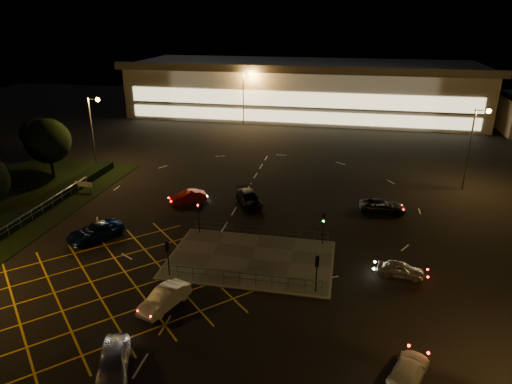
% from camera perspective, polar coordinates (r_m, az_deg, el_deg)
% --- Properties ---
extents(ground, '(180.00, 180.00, 0.00)m').
position_cam_1_polar(ground, '(42.74, -2.75, -6.89)').
color(ground, black).
rests_on(ground, ground).
extents(pedestrian_island, '(14.00, 9.00, 0.12)m').
position_cam_1_polar(pedestrian_island, '(40.61, -0.67, -8.41)').
color(pedestrian_island, '#4C4944').
rests_on(pedestrian_island, ground).
extents(grass_verge, '(18.00, 30.00, 0.08)m').
position_cam_1_polar(grass_verge, '(60.06, -28.12, -0.87)').
color(grass_verge, black).
rests_on(grass_verge, ground).
extents(hedge, '(2.00, 26.00, 1.00)m').
position_cam_1_polar(hedge, '(56.92, -24.28, -0.85)').
color(hedge, black).
rests_on(hedge, ground).
extents(supermarket, '(72.00, 26.50, 10.50)m').
position_cam_1_polar(supermarket, '(99.94, 5.98, 12.78)').
color(supermarket, beige).
rests_on(supermarket, ground).
extents(streetlight_nw, '(1.78, 0.56, 10.03)m').
position_cam_1_polar(streetlight_nw, '(65.08, -19.59, 8.09)').
color(streetlight_nw, slate).
rests_on(streetlight_nw, ground).
extents(streetlight_ne, '(1.78, 0.56, 10.03)m').
position_cam_1_polar(streetlight_ne, '(59.98, 25.69, 6.13)').
color(streetlight_ne, slate).
rests_on(streetlight_ne, ground).
extents(streetlight_far_left, '(1.78, 0.56, 10.03)m').
position_cam_1_polar(streetlight_far_left, '(87.60, -1.32, 12.48)').
color(streetlight_far_left, slate).
rests_on(streetlight_far_left, ground).
extents(streetlight_far_right, '(1.78, 0.56, 10.03)m').
position_cam_1_polar(streetlight_far_right, '(89.99, 25.20, 10.74)').
color(streetlight_far_right, slate).
rests_on(streetlight_far_right, ground).
extents(signal_sw, '(0.28, 0.30, 3.15)m').
position_cam_1_polar(signal_sw, '(37.77, -10.98, -7.29)').
color(signal_sw, black).
rests_on(signal_sw, pedestrian_island).
extents(signal_se, '(0.28, 0.30, 3.15)m').
position_cam_1_polar(signal_se, '(35.34, 7.62, -9.21)').
color(signal_se, black).
rests_on(signal_se, pedestrian_island).
extents(signal_nw, '(0.28, 0.30, 3.15)m').
position_cam_1_polar(signal_nw, '(44.45, -7.20, -2.48)').
color(signal_nw, black).
rests_on(signal_nw, pedestrian_island).
extents(signal_ne, '(0.28, 0.30, 3.15)m').
position_cam_1_polar(signal_ne, '(42.41, 8.42, -3.77)').
color(signal_ne, black).
rests_on(signal_ne, pedestrian_island).
extents(tree_c, '(5.76, 5.76, 7.84)m').
position_cam_1_polar(tree_c, '(64.61, -24.58, 5.81)').
color(tree_c, black).
rests_on(tree_c, ground).
extents(tree_d, '(4.68, 4.68, 6.37)m').
position_cam_1_polar(tree_d, '(73.00, -25.68, 6.50)').
color(tree_d, black).
rests_on(tree_d, ground).
extents(car_near_silver, '(3.31, 4.86, 1.54)m').
position_cam_1_polar(car_near_silver, '(30.52, -17.39, -19.51)').
color(car_near_silver, '#A1A3A8').
rests_on(car_near_silver, ground).
extents(car_queue_white, '(2.97, 4.74, 1.47)m').
position_cam_1_polar(car_queue_white, '(35.09, -11.37, -12.88)').
color(car_queue_white, '#BDBDBD').
rests_on(car_queue_white, ground).
extents(car_left_blue, '(4.93, 5.92, 1.50)m').
position_cam_1_polar(car_left_blue, '(46.50, -19.48, -4.69)').
color(car_left_blue, '#0D1D51').
rests_on(car_left_blue, ground).
extents(car_far_dkgrey, '(4.38, 5.76, 1.55)m').
position_cam_1_polar(car_far_dkgrey, '(51.35, -0.87, -0.85)').
color(car_far_dkgrey, black).
rests_on(car_far_dkgrey, ground).
extents(car_right_silver, '(3.97, 1.98, 1.30)m').
position_cam_1_polar(car_right_silver, '(39.81, 17.62, -9.21)').
color(car_right_silver, silver).
rests_on(car_right_silver, ground).
extents(car_circ_red, '(4.25, 3.58, 1.37)m').
position_cam_1_polar(car_circ_red, '(52.70, -8.52, -0.60)').
color(car_circ_red, '#9B140B').
rests_on(car_circ_red, ground).
extents(car_east_grey, '(5.02, 2.47, 1.37)m').
position_cam_1_polar(car_east_grey, '(51.50, 15.55, -1.72)').
color(car_east_grey, black).
rests_on(car_east_grey, ground).
extents(car_approach_white, '(3.19, 4.55, 1.22)m').
position_cam_1_polar(car_approach_white, '(30.28, 18.51, -20.43)').
color(car_approach_white, silver).
rests_on(car_approach_white, ground).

